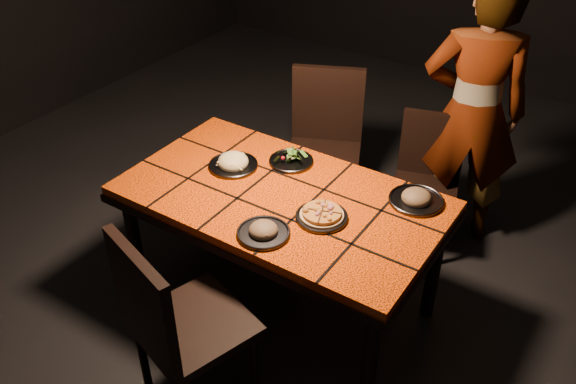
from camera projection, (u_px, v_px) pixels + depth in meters
The scene contains 11 objects.
room_shell at pixel (280, 51), 2.61m from camera, with size 6.04×7.04×3.08m.
dining_table at pixel (281, 207), 3.08m from camera, with size 1.62×0.92×0.75m.
chair_near at pixel (173, 321), 2.57m from camera, with size 0.57×0.57×1.01m.
chair_far_left at pixel (325, 137), 3.86m from camera, with size 0.60×0.60×1.00m.
chair_far_right at pixel (427, 173), 3.68m from camera, with size 0.47×0.47×0.85m.
diner at pixel (472, 114), 3.54m from camera, with size 0.62×0.40×1.69m, color brown.
plate_pizza at pixel (322, 215), 2.87m from camera, with size 0.27×0.27×0.04m.
plate_pasta at pixel (233, 163), 3.24m from camera, with size 0.26×0.26×0.09m.
plate_salad at pixel (291, 159), 3.27m from camera, with size 0.24×0.24×0.07m.
plate_mushroom_a at pixel (263, 231), 2.76m from camera, with size 0.25×0.25×0.08m.
plate_mushroom_b at pixel (416, 198), 2.97m from camera, with size 0.27×0.27×0.09m.
Camera 1 is at (1.40, -2.06, 2.50)m, focal length 38.00 mm.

